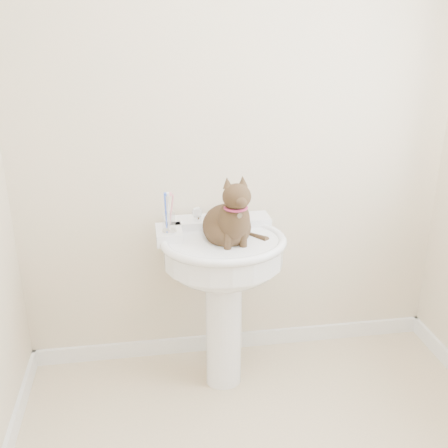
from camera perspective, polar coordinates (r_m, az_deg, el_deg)
name	(u,v)px	position (r m, az deg, el deg)	size (l,w,h in m)	color
wall_back	(237,127)	(2.58, 1.39, 10.49)	(2.20, 0.00, 2.50)	beige
baseboard_back	(235,340)	(3.03, 1.22, -12.53)	(2.20, 0.02, 0.09)	white
pedestal_sink	(223,267)	(2.47, -0.12, -4.68)	(0.60, 0.59, 0.83)	white
faucet	(219,213)	(2.53, -0.59, 1.23)	(0.28, 0.12, 0.14)	silver
soap_bar	(234,211)	(2.63, 1.08, 1.42)	(0.09, 0.06, 0.03)	#E45517
toothbrush_cup	(169,222)	(2.40, -6.02, 0.21)	(0.07, 0.07, 0.18)	silver
cat	(229,222)	(2.37, 0.56, 0.23)	(0.25, 0.31, 0.45)	#482E1F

